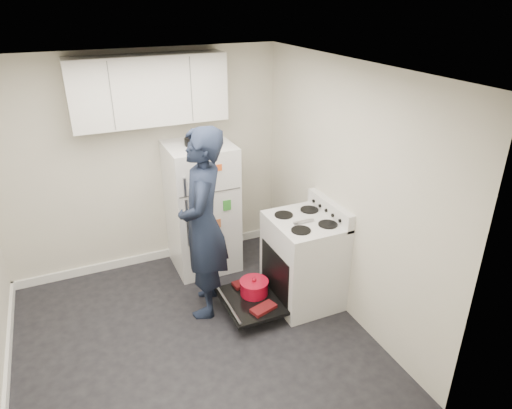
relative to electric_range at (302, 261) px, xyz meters
name	(u,v)px	position (x,y,z in m)	size (l,w,h in m)	color
room	(179,227)	(-1.29, -0.12, 0.74)	(3.21, 3.21, 2.51)	black
electric_range	(302,261)	(0.00, 0.00, 0.00)	(0.66, 0.76, 1.10)	silver
open_oven_door	(252,294)	(-0.55, 0.04, -0.28)	(0.55, 0.70, 0.23)	black
refrigerator	(202,207)	(-0.72, 1.10, 0.30)	(0.72, 0.74, 1.58)	white
upper_cabinets	(149,90)	(-1.16, 1.28, 1.63)	(1.60, 0.33, 0.70)	silver
person	(203,225)	(-0.96, 0.28, 0.50)	(0.71, 0.47, 1.94)	black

